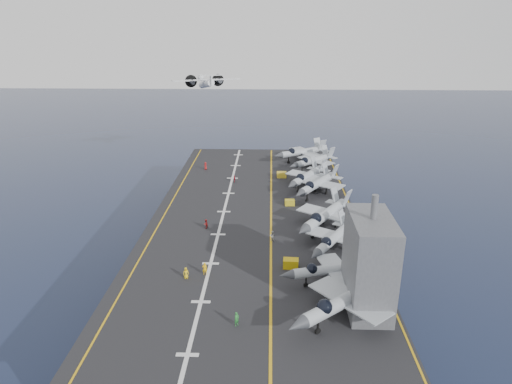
{
  "coord_description": "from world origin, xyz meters",
  "views": [
    {
      "loc": [
        2.74,
        -79.83,
        44.08
      ],
      "look_at": [
        0.0,
        4.0,
        13.0
      ],
      "focal_mm": 32.0,
      "sensor_mm": 36.0,
      "label": 1
    }
  ],
  "objects_px": {
    "island_superstructure": "(370,253)",
    "fighter_jet_0": "(345,300)",
    "transport_plane": "(206,84)",
    "tow_cart_a": "(291,263)"
  },
  "relations": [
    {
      "from": "tow_cart_a",
      "to": "transport_plane",
      "type": "height_order",
      "value": "transport_plane"
    },
    {
      "from": "fighter_jet_0",
      "to": "tow_cart_a",
      "type": "height_order",
      "value": "fighter_jet_0"
    },
    {
      "from": "tow_cart_a",
      "to": "transport_plane",
      "type": "bearing_deg",
      "value": 106.44
    },
    {
      "from": "fighter_jet_0",
      "to": "island_superstructure",
      "type": "bearing_deg",
      "value": 43.36
    },
    {
      "from": "transport_plane",
      "to": "island_superstructure",
      "type": "bearing_deg",
      "value": -69.62
    },
    {
      "from": "island_superstructure",
      "to": "tow_cart_a",
      "type": "relative_size",
      "value": 6.46
    },
    {
      "from": "fighter_jet_0",
      "to": "transport_plane",
      "type": "bearing_deg",
      "value": 107.83
    },
    {
      "from": "island_superstructure",
      "to": "fighter_jet_0",
      "type": "relative_size",
      "value": 0.79
    },
    {
      "from": "island_superstructure",
      "to": "fighter_jet_0",
      "type": "height_order",
      "value": "island_superstructure"
    },
    {
      "from": "island_superstructure",
      "to": "transport_plane",
      "type": "distance_m",
      "value": 89.33
    }
  ]
}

